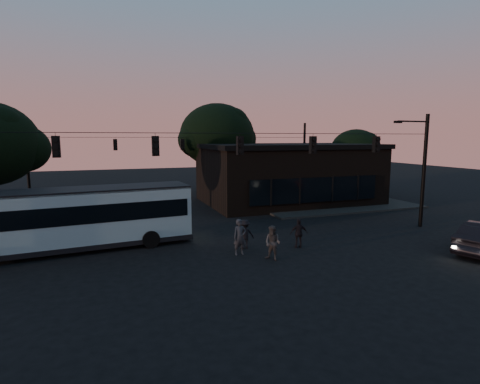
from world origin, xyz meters
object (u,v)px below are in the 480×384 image
object	(u,v)px
pedestrian_d	(245,234)
building	(287,173)
pedestrian_a	(240,237)
pedestrian_c	(299,233)
bus	(79,216)
pedestrian_b	(273,243)

from	to	relation	value
pedestrian_d	building	bearing A→B (deg)	-122.31
pedestrian_a	pedestrian_c	distance (m)	3.44
building	bus	xyz separation A→B (m)	(-17.35, -9.88, -0.86)
bus	pedestrian_d	distance (m)	8.90
building	pedestrian_d	bearing A→B (deg)	-125.25
bus	building	bearing A→B (deg)	24.33
building	pedestrian_d	size ratio (longest dim) A/B	9.70
bus	pedestrian_b	world-z (taller)	bus
building	pedestrian_c	size ratio (longest dim) A/B	9.48
bus	pedestrian_a	bearing A→B (deg)	-31.14
pedestrian_a	pedestrian_b	size ratio (longest dim) A/B	1.08
bus	pedestrian_b	bearing A→B (deg)	-34.93
pedestrian_b	pedestrian_c	size ratio (longest dim) A/B	1.05
pedestrian_a	pedestrian_c	xyz separation A→B (m)	(3.43, 0.04, -0.12)
pedestrian_a	bus	bearing A→B (deg)	153.56
building	pedestrian_b	bearing A→B (deg)	-119.22
bus	pedestrian_d	world-z (taller)	bus
pedestrian_a	pedestrian_c	bearing A→B (deg)	0.03
building	pedestrian_b	size ratio (longest dim) A/B	9.01
building	bus	world-z (taller)	building
pedestrian_c	pedestrian_d	distance (m)	2.94
building	pedestrian_d	world-z (taller)	building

